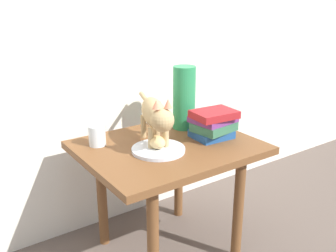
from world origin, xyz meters
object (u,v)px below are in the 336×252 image
bread_roll (157,142)px  candle_jar (97,136)px  plate (158,150)px  cat (155,115)px  book_stack (213,124)px  green_vase (184,98)px  side_table (168,161)px

bread_roll → candle_jar: (-0.17, 0.19, -0.00)m
plate → bread_roll: bread_roll is taller
plate → bread_roll: (-0.00, 0.00, 0.03)m
cat → bread_roll: bearing=-117.4°
bread_roll → cat: (0.03, 0.06, 0.09)m
plate → bread_roll: bearing=150.6°
book_stack → green_vase: bearing=97.7°
cat → green_vase: 0.25m
bread_roll → green_vase: 0.32m
plate → cat: bearing=67.0°
bread_roll → side_table: bearing=25.5°
plate → side_table: bearing=28.3°
book_stack → green_vase: (-0.02, 0.18, 0.08)m
side_table → bread_roll: size_ratio=8.85×
plate → cat: 0.14m
side_table → bread_roll: bread_roll is taller
side_table → green_vase: 0.31m
book_stack → plate: bearing=178.4°
cat → book_stack: size_ratio=2.27×
bread_roll → book_stack: 0.28m
bread_roll → cat: 0.11m
bread_roll → cat: cat is taller
plate → candle_jar: 0.26m
candle_jar → side_table: bearing=-32.8°
side_table → candle_jar: 0.31m
cat → green_vase: green_vase is taller
bread_roll → green_vase: (0.26, 0.17, 0.10)m
book_stack → cat: bearing=165.2°
side_table → plate: plate is taller
plate → cat: size_ratio=0.47×
plate → bread_roll: size_ratio=2.66×
book_stack → green_vase: size_ratio=0.70×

